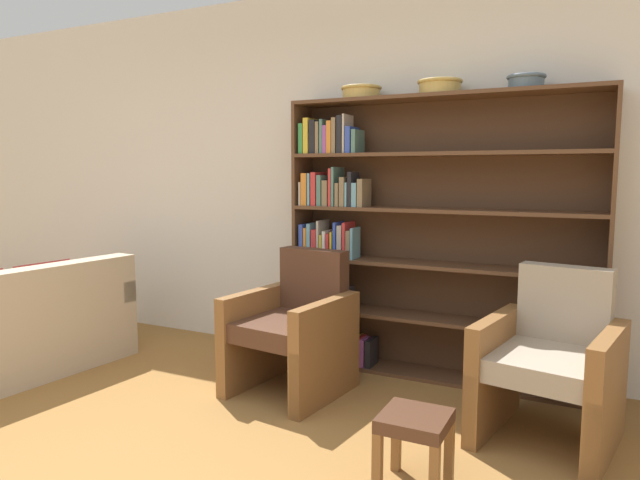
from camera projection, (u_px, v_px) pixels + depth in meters
The scene contains 9 objects.
wall_back at pixel (369, 176), 4.20m from camera, with size 12.00×0.06×2.75m.
bookshelf at pixel (407, 240), 3.94m from camera, with size 2.09×0.30×1.91m.
bowl_copper at pixel (361, 92), 3.96m from camera, with size 0.28×0.28×0.09m.
bowl_terracotta at pixel (440, 86), 3.71m from camera, with size 0.29×0.29×0.09m.
bowl_olive at pixel (526, 81), 3.48m from camera, with size 0.23×0.23×0.09m.
couch at pixel (2, 337), 3.91m from camera, with size 1.01×1.75×0.79m.
armchair_leather at pixel (294, 329), 3.66m from camera, with size 0.72×0.75×0.90m.
armchair_cushioned at pixel (551, 364), 2.98m from camera, with size 0.75×0.78×0.90m.
footstool at pixel (415, 431), 2.50m from camera, with size 0.29×0.29×0.35m.
Camera 1 is at (1.56, -1.39, 1.40)m, focal length 32.00 mm.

